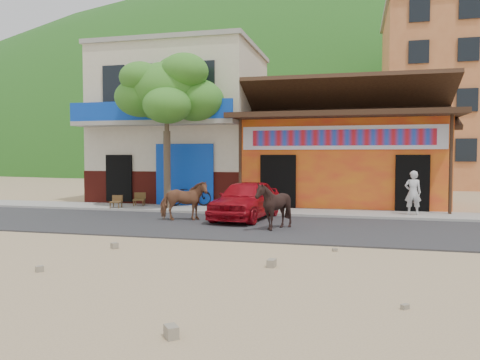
% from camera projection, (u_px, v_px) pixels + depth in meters
% --- Properties ---
extents(ground, '(120.00, 120.00, 0.00)m').
position_uv_depth(ground, '(248.00, 243.00, 11.64)').
color(ground, '#9E825B').
rests_on(ground, ground).
extents(road, '(60.00, 5.00, 0.04)m').
position_uv_depth(road, '(267.00, 227.00, 14.06)').
color(road, '#28282B').
rests_on(road, ground).
extents(sidewalk, '(60.00, 2.00, 0.12)m').
position_uv_depth(sidewalk, '(284.00, 212.00, 17.45)').
color(sidewalk, gray).
rests_on(sidewalk, ground).
extents(dance_club, '(8.00, 6.00, 3.60)m').
position_uv_depth(dance_club, '(343.00, 164.00, 20.75)').
color(dance_club, orange).
rests_on(dance_club, ground).
extents(cafe_building, '(7.00, 6.00, 7.00)m').
position_uv_depth(cafe_building, '(184.00, 128.00, 22.47)').
color(cafe_building, beige).
rests_on(cafe_building, ground).
extents(apartment_front, '(9.00, 9.00, 12.00)m').
position_uv_depth(apartment_front, '(452.00, 100.00, 32.40)').
color(apartment_front, '#CC723F').
rests_on(apartment_front, ground).
extents(hillside, '(100.00, 40.00, 24.00)m').
position_uv_depth(hillside, '(341.00, 97.00, 78.84)').
color(hillside, '#194C14').
rests_on(hillside, ground).
extents(tree, '(3.00, 3.00, 6.00)m').
position_uv_depth(tree, '(167.00, 131.00, 18.20)').
color(tree, '#2D721E').
rests_on(tree, sidewalk).
extents(cow_tan, '(1.69, 1.20, 1.30)m').
position_uv_depth(cow_tan, '(184.00, 201.00, 15.32)').
color(cow_tan, brown).
rests_on(cow_tan, road).
extents(cow_dark, '(1.55, 1.47, 1.37)m').
position_uv_depth(cow_dark, '(274.00, 206.00, 13.38)').
color(cow_dark, black).
rests_on(cow_dark, road).
extents(red_car, '(2.01, 4.01, 1.31)m').
position_uv_depth(red_car, '(246.00, 199.00, 15.70)').
color(red_car, '#A40B17').
rests_on(red_car, road).
extents(scooter, '(1.91, 1.14, 0.95)m').
position_uv_depth(scooter, '(189.00, 194.00, 19.01)').
color(scooter, black).
rests_on(scooter, sidewalk).
extents(pedestrian, '(0.58, 0.40, 1.53)m').
position_uv_depth(pedestrian, '(413.00, 193.00, 16.15)').
color(pedestrian, silver).
rests_on(pedestrian, sidewalk).
extents(cafe_chair_left, '(0.48, 0.48, 0.91)m').
position_uv_depth(cafe_chair_left, '(116.00, 196.00, 18.32)').
color(cafe_chair_left, '#493218').
rests_on(cafe_chair_left, sidewalk).
extents(cafe_chair_right, '(0.57, 0.57, 1.00)m').
position_uv_depth(cafe_chair_right, '(139.00, 194.00, 19.05)').
color(cafe_chair_right, '#50391A').
rests_on(cafe_chair_right, sidewalk).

